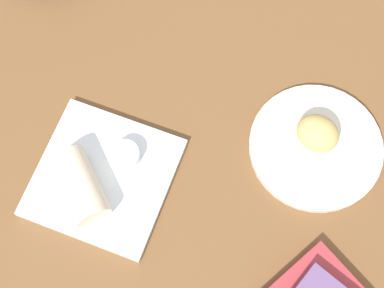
{
  "coord_description": "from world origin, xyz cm",
  "views": [
    {
      "loc": [
        7.98,
        -26.69,
        97.6
      ],
      "look_at": [
        -2.24,
        4.38,
        7.0
      ],
      "focal_mm": 53.46,
      "sensor_mm": 36.0,
      "label": 1
    }
  ],
  "objects_px": {
    "breakfast_wrap": "(80,186)",
    "round_plate": "(316,147)",
    "sauce_cup": "(125,155)",
    "scone_pastry": "(318,133)",
    "square_plate": "(103,177)"
  },
  "relations": [
    {
      "from": "breakfast_wrap",
      "to": "round_plate",
      "type": "bearing_deg",
      "value": -14.74
    },
    {
      "from": "round_plate",
      "to": "breakfast_wrap",
      "type": "distance_m",
      "value": 0.4
    },
    {
      "from": "round_plate",
      "to": "sauce_cup",
      "type": "distance_m",
      "value": 0.33
    },
    {
      "from": "scone_pastry",
      "to": "sauce_cup",
      "type": "xyz_separation_m",
      "value": [
        -0.3,
        -0.13,
        -0.01
      ]
    },
    {
      "from": "sauce_cup",
      "to": "breakfast_wrap",
      "type": "bearing_deg",
      "value": -122.1
    },
    {
      "from": "round_plate",
      "to": "sauce_cup",
      "type": "bearing_deg",
      "value": -157.64
    },
    {
      "from": "round_plate",
      "to": "breakfast_wrap",
      "type": "xyz_separation_m",
      "value": [
        -0.35,
        -0.2,
        0.04
      ]
    },
    {
      "from": "scone_pastry",
      "to": "breakfast_wrap",
      "type": "relative_size",
      "value": 0.62
    },
    {
      "from": "sauce_cup",
      "to": "breakfast_wrap",
      "type": "xyz_separation_m",
      "value": [
        -0.05,
        -0.08,
        0.02
      ]
    },
    {
      "from": "square_plate",
      "to": "sauce_cup",
      "type": "xyz_separation_m",
      "value": [
        0.03,
        0.04,
        0.02
      ]
    },
    {
      "from": "square_plate",
      "to": "breakfast_wrap",
      "type": "xyz_separation_m",
      "value": [
        -0.02,
        -0.03,
        0.04
      ]
    },
    {
      "from": "round_plate",
      "to": "scone_pastry",
      "type": "height_order",
      "value": "scone_pastry"
    },
    {
      "from": "scone_pastry",
      "to": "breakfast_wrap",
      "type": "bearing_deg",
      "value": -148.47
    },
    {
      "from": "round_plate",
      "to": "square_plate",
      "type": "xyz_separation_m",
      "value": [
        -0.33,
        -0.17,
        0.0
      ]
    },
    {
      "from": "round_plate",
      "to": "square_plate",
      "type": "height_order",
      "value": "square_plate"
    }
  ]
}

